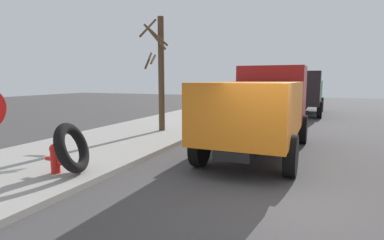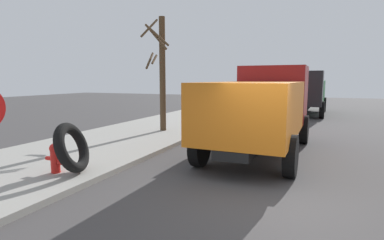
{
  "view_description": "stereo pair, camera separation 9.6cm",
  "coord_description": "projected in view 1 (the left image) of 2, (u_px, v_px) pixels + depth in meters",
  "views": [
    {
      "loc": [
        -6.18,
        -0.81,
        2.48
      ],
      "look_at": [
        2.2,
        2.59,
        1.29
      ],
      "focal_mm": 29.0,
      "sensor_mm": 36.0,
      "label": 1
    },
    {
      "loc": [
        -6.15,
        -0.9,
        2.48
      ],
      "look_at": [
        2.2,
        2.59,
        1.29
      ],
      "focal_mm": 29.0,
      "sensor_mm": 36.0,
      "label": 2
    }
  ],
  "objects": [
    {
      "name": "sidewalk_curb",
      "position": [
        34.0,
        165.0,
        8.72
      ],
      "size": [
        36.0,
        5.0,
        0.15
      ],
      "primitive_type": "cube",
      "color": "#99968E",
      "rests_on": "ground"
    },
    {
      "name": "fire_hydrant",
      "position": [
        55.0,
        158.0,
        7.72
      ],
      "size": [
        0.26,
        0.58,
        0.75
      ],
      "color": "red",
      "rests_on": "sidewalk_curb"
    },
    {
      "name": "dump_truck_orange",
      "position": [
        261.0,
        105.0,
        10.5
      ],
      "size": [
        7.04,
        2.9,
        3.0
      ],
      "color": "orange",
      "rests_on": "ground"
    },
    {
      "name": "loose_tire",
      "position": [
        72.0,
        148.0,
        7.64
      ],
      "size": [
        1.44,
        1.02,
        1.31
      ],
      "primitive_type": "torus",
      "rotation": [
        1.23,
        0.0,
        0.29
      ],
      "color": "black",
      "rests_on": "sidewalk_curb"
    },
    {
      "name": "ground_plane",
      "position": [
        269.0,
        202.0,
        6.31
      ],
      "size": [
        80.0,
        80.0,
        0.0
      ],
      "primitive_type": "plane",
      "color": "#423F3F"
    },
    {
      "name": "bare_tree",
      "position": [
        160.0,
        70.0,
        13.89
      ],
      "size": [
        1.47,
        1.37,
        5.13
      ],
      "color": "#4C3823",
      "rests_on": "sidewalk_curb"
    },
    {
      "name": "dump_truck_green",
      "position": [
        302.0,
        92.0,
        22.08
      ],
      "size": [
        7.07,
        2.96,
        3.0
      ],
      "color": "#237033",
      "rests_on": "ground"
    }
  ]
}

